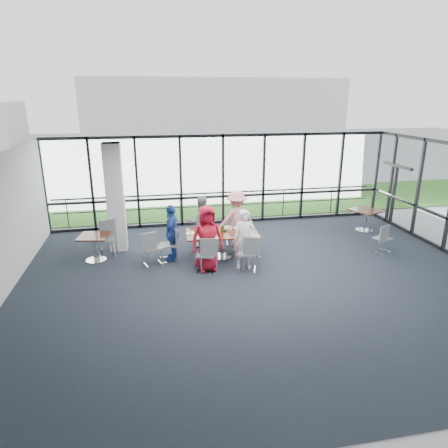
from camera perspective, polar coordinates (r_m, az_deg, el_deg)
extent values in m
cube|color=#1C242C|center=(10.18, 5.18, -8.24)|extent=(12.00, 10.00, 0.02)
cube|color=white|center=(9.24, 5.74, 9.95)|extent=(12.00, 10.00, 0.04)
cube|color=silver|center=(5.40, 20.89, -15.35)|extent=(12.00, 0.10, 3.20)
cube|color=white|center=(14.30, -0.15, 6.33)|extent=(12.00, 0.10, 3.20)
cube|color=black|center=(15.57, 23.08, 3.77)|extent=(0.12, 1.60, 2.10)
cube|color=white|center=(12.15, -15.27, 3.62)|extent=(0.50, 0.50, 3.20)
cube|color=gray|center=(19.47, -2.91, 4.53)|extent=(80.00, 70.00, 0.02)
cube|color=#245917|center=(17.54, -1.98, 3.15)|extent=(80.00, 5.00, 0.01)
cube|color=silver|center=(41.33, -1.76, 15.81)|extent=(24.00, 10.00, 6.00)
cylinder|color=#2D2D33|center=(15.13, -0.57, 2.69)|extent=(12.00, 0.06, 0.06)
cube|color=#391B10|center=(11.34, -0.29, -1.32)|extent=(2.09, 1.26, 0.04)
cylinder|color=silver|center=(11.47, -0.28, -3.09)|extent=(0.12, 0.12, 0.71)
cylinder|color=silver|center=(11.60, -0.28, -4.66)|extent=(0.56, 0.56, 0.03)
cube|color=#391B10|center=(11.68, -18.13, -1.66)|extent=(0.91, 0.91, 0.04)
cylinder|color=silver|center=(11.81, -17.95, -3.38)|extent=(0.12, 0.12, 0.71)
cube|color=#391B10|center=(14.46, 19.63, 1.86)|extent=(1.15, 1.15, 0.04)
cylinder|color=silver|center=(14.56, 19.48, 0.44)|extent=(0.12, 0.12, 0.71)
imported|color=#B11125|center=(10.48, -2.42, -2.08)|extent=(0.92, 0.65, 1.77)
imported|color=white|center=(10.62, 2.95, -2.24)|extent=(0.68, 0.56, 1.62)
imported|color=gray|center=(12.14, -3.30, 0.31)|extent=(0.83, 0.56, 1.61)
imported|color=pink|center=(12.21, 1.82, 0.75)|extent=(1.18, 0.71, 1.74)
imported|color=#22469E|center=(11.28, -7.43, -1.21)|extent=(0.76, 1.05, 1.61)
cylinder|color=white|center=(10.91, -3.25, -1.99)|extent=(0.27, 0.27, 0.01)
cylinder|color=white|center=(11.09, 3.04, -1.66)|extent=(0.24, 0.24, 0.01)
cylinder|color=white|center=(11.61, -3.01, -0.75)|extent=(0.25, 0.25, 0.01)
cylinder|color=white|center=(11.71, 1.89, -0.57)|extent=(0.25, 0.25, 0.01)
cylinder|color=white|center=(11.29, -4.79, -1.34)|extent=(0.27, 0.27, 0.01)
cylinder|color=white|center=(11.02, -1.16, -1.45)|extent=(0.06, 0.06, 0.13)
cylinder|color=white|center=(11.21, 1.22, -1.09)|extent=(0.07, 0.07, 0.14)
cylinder|color=white|center=(11.60, -0.36, -0.44)|extent=(0.07, 0.07, 0.13)
cylinder|color=white|center=(11.15, -4.10, -1.26)|extent=(0.06, 0.06, 0.13)
cube|color=silver|center=(10.92, -1.12, -1.98)|extent=(0.28, 0.21, 0.00)
cube|color=silver|center=(11.13, 4.43, -1.65)|extent=(0.33, 0.30, 0.00)
cube|color=silver|center=(11.79, 0.38, -0.46)|extent=(0.38, 0.38, 0.00)
cube|color=black|center=(11.42, 0.11, -0.98)|extent=(0.10, 0.07, 0.04)
cylinder|color=#B3210C|center=(11.34, -0.37, -0.75)|extent=(0.06, 0.06, 0.18)
cylinder|color=#1B6821|center=(11.33, -0.10, -0.71)|extent=(0.05, 0.05, 0.20)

